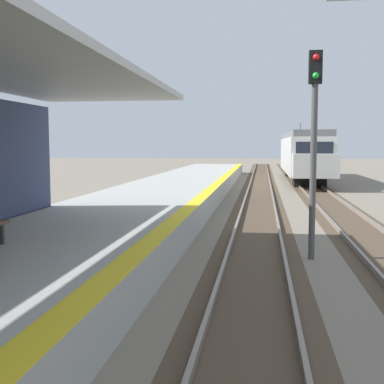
# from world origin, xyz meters

# --- Properties ---
(station_platform) EXTENTS (5.00, 80.00, 0.91)m
(station_platform) POSITION_xyz_m (-2.50, 16.00, 0.45)
(station_platform) COLOR #A8A8A3
(station_platform) RESTS_ON ground
(track_pair_nearest_platform) EXTENTS (2.34, 120.00, 0.16)m
(track_pair_nearest_platform) POSITION_xyz_m (1.90, 20.00, 0.05)
(track_pair_nearest_platform) COLOR #4C3D2D
(track_pair_nearest_platform) RESTS_ON ground
(track_pair_middle) EXTENTS (2.34, 120.00, 0.16)m
(track_pair_middle) POSITION_xyz_m (5.30, 20.00, 0.05)
(track_pair_middle) COLOR #4C3D2D
(track_pair_middle) RESTS_ON ground
(approaching_train) EXTENTS (2.93, 19.60, 4.76)m
(approaching_train) POSITION_xyz_m (5.30, 44.97, 2.18)
(approaching_train) COLOR silver
(approaching_train) RESTS_ON ground
(rail_signal_post) EXTENTS (0.32, 0.34, 5.20)m
(rail_signal_post) POSITION_xyz_m (3.31, 16.48, 3.19)
(rail_signal_post) COLOR #4C4C4C
(rail_signal_post) RESTS_ON ground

